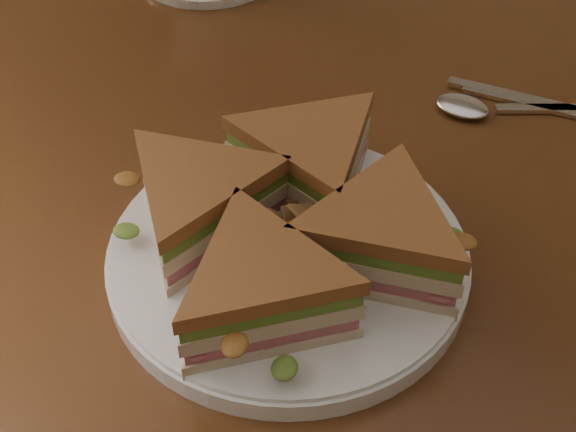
{
  "coord_description": "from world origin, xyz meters",
  "views": [
    {
      "loc": [
        0.16,
        -0.46,
        1.18
      ],
      "look_at": [
        -0.03,
        -0.12,
        0.8
      ],
      "focal_mm": 50.0,
      "sensor_mm": 36.0,
      "label": 1
    }
  ],
  "objects_px": {
    "table": "(383,268)",
    "plate": "(288,258)",
    "sandwich_wedges": "(288,221)",
    "spoon": "(488,107)",
    "knife": "(558,109)"
  },
  "relations": [
    {
      "from": "knife",
      "to": "table",
      "type": "bearing_deg",
      "value": -123.73
    },
    {
      "from": "table",
      "to": "plate",
      "type": "distance_m",
      "value": 0.16
    },
    {
      "from": "table",
      "to": "spoon",
      "type": "distance_m",
      "value": 0.17
    },
    {
      "from": "table",
      "to": "sandwich_wedges",
      "type": "relative_size",
      "value": 4.15
    },
    {
      "from": "plate",
      "to": "knife",
      "type": "relative_size",
      "value": 1.2
    },
    {
      "from": "spoon",
      "to": "knife",
      "type": "distance_m",
      "value": 0.06
    },
    {
      "from": "plate",
      "to": "spoon",
      "type": "distance_m",
      "value": 0.26
    },
    {
      "from": "knife",
      "to": "sandwich_wedges",
      "type": "bearing_deg",
      "value": -118.51
    },
    {
      "from": "plate",
      "to": "table",
      "type": "bearing_deg",
      "value": 75.46
    },
    {
      "from": "spoon",
      "to": "knife",
      "type": "xyz_separation_m",
      "value": [
        0.05,
        0.03,
        -0.0
      ]
    },
    {
      "from": "plate",
      "to": "sandwich_wedges",
      "type": "xyz_separation_m",
      "value": [
        0.0,
        -0.0,
        0.04
      ]
    },
    {
      "from": "table",
      "to": "plate",
      "type": "relative_size",
      "value": 4.65
    },
    {
      "from": "table",
      "to": "sandwich_wedges",
      "type": "xyz_separation_m",
      "value": [
        -0.03,
        -0.12,
        0.14
      ]
    },
    {
      "from": "sandwich_wedges",
      "to": "plate",
      "type": "bearing_deg",
      "value": 116.57
    },
    {
      "from": "plate",
      "to": "sandwich_wedges",
      "type": "distance_m",
      "value": 0.04
    }
  ]
}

